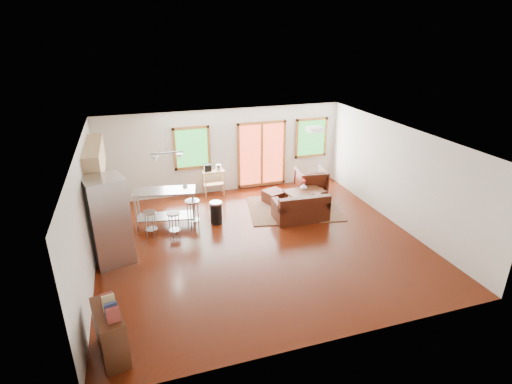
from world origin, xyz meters
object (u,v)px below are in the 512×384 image
object	(u,v)px
rug	(294,208)
loveseat	(301,209)
refrigerator	(109,221)
coffee_table	(305,193)
kitchen_cart	(213,174)
island	(165,201)
armchair	(311,180)
ottoman	(274,197)

from	to	relation	value
rug	loveseat	xyz separation A→B (m)	(-0.08, -0.67, 0.29)
refrigerator	coffee_table	bearing A→B (deg)	0.71
loveseat	refrigerator	xyz separation A→B (m)	(-4.79, -0.63, 0.69)
kitchen_cart	island	bearing A→B (deg)	-133.99
armchair	refrigerator	world-z (taller)	refrigerator
ottoman	rug	bearing A→B (deg)	-57.90
armchair	refrigerator	size ratio (longest dim) A/B	0.45
armchair	rug	bearing A→B (deg)	50.68
loveseat	kitchen_cart	bearing A→B (deg)	131.49
armchair	kitchen_cart	distance (m)	3.04
ottoman	kitchen_cart	world-z (taller)	kitchen_cart
coffee_table	armchair	size ratio (longest dim) A/B	1.36
coffee_table	rug	bearing A→B (deg)	-158.05
coffee_table	armchair	distance (m)	0.92
ottoman	armchair	bearing A→B (deg)	12.79
refrigerator	island	xyz separation A→B (m)	(1.29, 1.37, -0.30)
rug	armchair	xyz separation A→B (m)	(0.94, 0.91, 0.43)
loveseat	ottoman	distance (m)	1.32
coffee_table	refrigerator	xyz separation A→B (m)	(-5.28, -1.47, 0.60)
kitchen_cart	coffee_table	bearing A→B (deg)	-33.27
coffee_table	armchair	xyz separation A→B (m)	(0.53, 0.75, 0.06)
rug	ottoman	world-z (taller)	ottoman
armchair	refrigerator	bearing A→B (deg)	27.42
coffee_table	loveseat	bearing A→B (deg)	-120.41
refrigerator	island	world-z (taller)	refrigerator
loveseat	kitchen_cart	world-z (taller)	kitchen_cart
rug	coffee_table	xyz separation A→B (m)	(0.41, 0.16, 0.37)
rug	island	xyz separation A→B (m)	(-3.58, 0.07, 0.67)
island	rug	bearing A→B (deg)	-1.11
ottoman	kitchen_cart	distance (m)	2.01
armchair	refrigerator	distance (m)	6.24
loveseat	coffee_table	xyz separation A→B (m)	(0.49, 0.83, 0.09)
kitchen_cart	loveseat	bearing A→B (deg)	-51.69
ottoman	loveseat	bearing A→B (deg)	-76.78
coffee_table	refrigerator	distance (m)	5.51
coffee_table	ottoman	distance (m)	0.93
rug	coffee_table	bearing A→B (deg)	21.95
loveseat	armchair	world-z (taller)	armchair
coffee_table	ottoman	world-z (taller)	coffee_table
kitchen_cart	rug	bearing A→B (deg)	-41.15
coffee_table	island	xyz separation A→B (m)	(-3.98, -0.09, 0.30)
loveseat	refrigerator	world-z (taller)	refrigerator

